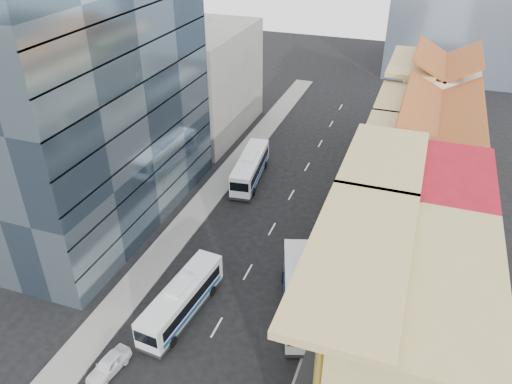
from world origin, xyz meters
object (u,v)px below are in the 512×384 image
at_px(bus_left_far, 250,167).
at_px(sedan_left, 109,365).
at_px(office_tower, 85,75).
at_px(bus_right, 300,293).
at_px(bus_left_near, 182,299).
at_px(shophouse_tan, 410,350).

bearing_deg(bus_left_far, sedan_left, -96.79).
bearing_deg(sedan_left, bus_left_far, 98.40).
bearing_deg(office_tower, sedan_left, -56.44).
bearing_deg(bus_right, bus_left_near, -174.31).
bearing_deg(bus_left_near, office_tower, 148.03).
bearing_deg(bus_left_far, office_tower, -141.45).
bearing_deg(shophouse_tan, office_tower, 155.70).
bearing_deg(shophouse_tan, sedan_left, -170.30).
bearing_deg(shophouse_tan, bus_left_far, 127.26).
relative_size(office_tower, bus_left_far, 2.92).
height_order(shophouse_tan, bus_right, shophouse_tan).
distance_m(bus_left_near, sedan_left, 7.27).
relative_size(shophouse_tan, bus_left_far, 1.36).
relative_size(shophouse_tan, sedan_left, 3.83).
height_order(bus_left_far, sedan_left, bus_left_far).
relative_size(shophouse_tan, bus_right, 1.32).
distance_m(office_tower, bus_left_near, 22.00).
relative_size(office_tower, bus_left_near, 3.10).
height_order(bus_right, sedan_left, bus_right).
height_order(office_tower, bus_right, office_tower).
distance_m(office_tower, bus_left_far, 21.12).
height_order(shophouse_tan, bus_left_near, shophouse_tan).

